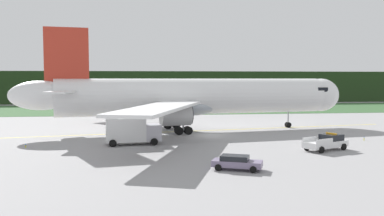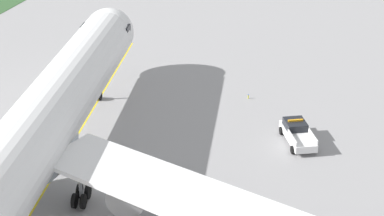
{
  "view_description": "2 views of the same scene",
  "coord_description": "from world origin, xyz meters",
  "px_view_note": "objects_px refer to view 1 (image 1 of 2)",
  "views": [
    {
      "loc": [
        -10.12,
        -57.92,
        8.14
      ],
      "look_at": [
        -1.72,
        5.97,
        3.56
      ],
      "focal_mm": 38.66,
      "sensor_mm": 36.0,
      "label": 1
    },
    {
      "loc": [
        -42.37,
        -18.63,
        29.15
      ],
      "look_at": [
        5.31,
        -5.11,
        5.13
      ],
      "focal_mm": 60.07,
      "sensor_mm": 36.0,
      "label": 2
    }
  ],
  "objects_px": {
    "catering_truck": "(132,131)",
    "staff_car": "(237,162)",
    "ops_pickup_truck": "(327,142)",
    "airliner": "(192,97)"
  },
  "relations": [
    {
      "from": "catering_truck",
      "to": "staff_car",
      "type": "xyz_separation_m",
      "value": [
        9.48,
        -15.47,
        -1.07
      ]
    },
    {
      "from": "airliner",
      "to": "catering_truck",
      "type": "height_order",
      "value": "airliner"
    },
    {
      "from": "staff_car",
      "to": "catering_truck",
      "type": "bearing_deg",
      "value": 121.5
    },
    {
      "from": "ops_pickup_truck",
      "to": "catering_truck",
      "type": "relative_size",
      "value": 0.85
    },
    {
      "from": "catering_truck",
      "to": "staff_car",
      "type": "relative_size",
      "value": 1.45
    },
    {
      "from": "airliner",
      "to": "catering_truck",
      "type": "distance_m",
      "value": 15.67
    },
    {
      "from": "airliner",
      "to": "ops_pickup_truck",
      "type": "bearing_deg",
      "value": -55.82
    },
    {
      "from": "airliner",
      "to": "staff_car",
      "type": "distance_m",
      "value": 28.1
    },
    {
      "from": "airliner",
      "to": "staff_car",
      "type": "height_order",
      "value": "airliner"
    },
    {
      "from": "airliner",
      "to": "ops_pickup_truck",
      "type": "relative_size",
      "value": 8.97
    }
  ]
}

